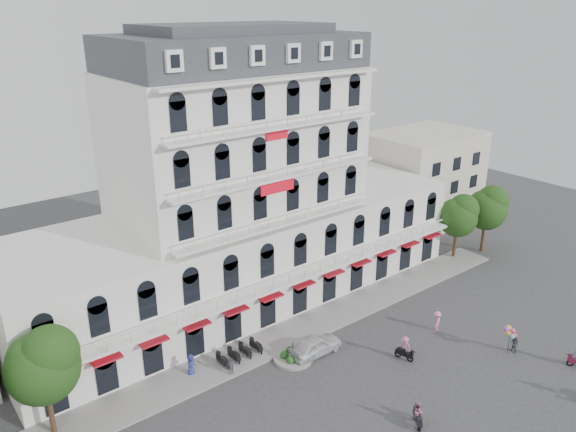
# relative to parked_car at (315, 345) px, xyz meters

# --- Properties ---
(ground) EXTENTS (120.00, 120.00, 0.00)m
(ground) POSITION_rel_parked_car_xyz_m (1.01, -5.50, -0.81)
(ground) COLOR #38383A
(ground) RESTS_ON ground
(sidewalk) EXTENTS (53.00, 4.00, 0.16)m
(sidewalk) POSITION_rel_parked_car_xyz_m (1.01, 3.50, -0.73)
(sidewalk) COLOR gray
(sidewalk) RESTS_ON ground
(main_building) EXTENTS (45.00, 15.00, 25.80)m
(main_building) POSITION_rel_parked_car_xyz_m (1.01, 12.49, 9.15)
(main_building) COLOR silver
(main_building) RESTS_ON ground
(flank_building_east) EXTENTS (14.00, 10.00, 12.00)m
(flank_building_east) POSITION_rel_parked_car_xyz_m (31.01, 14.50, 5.19)
(flank_building_east) COLOR beige
(flank_building_east) RESTS_ON ground
(traffic_island) EXTENTS (3.20, 3.20, 1.60)m
(traffic_island) POSITION_rel_parked_car_xyz_m (-1.99, 0.50, -0.56)
(traffic_island) COLOR gray
(traffic_island) RESTS_ON ground
(parked_scooter_row) EXTENTS (4.40, 1.80, 1.10)m
(parked_scooter_row) POSITION_rel_parked_car_xyz_m (-5.34, 3.30, -0.81)
(parked_scooter_row) COLOR black
(parked_scooter_row) RESTS_ON ground
(tree_west_inner) EXTENTS (4.76, 4.76, 8.25)m
(tree_west_inner) POSITION_rel_parked_car_xyz_m (-19.93, 3.98, 4.87)
(tree_west_inner) COLOR #382314
(tree_west_inner) RESTS_ON ground
(tree_east_inner) EXTENTS (4.40, 4.37, 7.57)m
(tree_east_inner) POSITION_rel_parked_car_xyz_m (25.07, 4.48, 4.40)
(tree_east_inner) COLOR #382314
(tree_east_inner) RESTS_ON ground
(tree_east_outer) EXTENTS (4.65, 4.65, 8.05)m
(tree_east_outer) POSITION_rel_parked_car_xyz_m (29.07, 3.48, 4.74)
(tree_east_outer) COLOR #382314
(tree_east_outer) RESTS_ON ground
(parked_car) EXTENTS (4.78, 1.94, 1.63)m
(parked_car) POSITION_rel_parked_car_xyz_m (0.00, 0.00, 0.00)
(parked_car) COLOR silver
(parked_car) RESTS_ON ground
(rider_southwest) EXTENTS (1.20, 1.41, 1.93)m
(rider_southwest) POSITION_rel_parked_car_xyz_m (-0.01, -10.78, 0.14)
(rider_southwest) COLOR black
(rider_southwest) RESTS_ON ground
(rider_center) EXTENTS (0.88, 1.67, 2.14)m
(rider_center) POSITION_rel_parked_car_xyz_m (5.20, -5.11, 0.31)
(rider_center) COLOR black
(rider_center) RESTS_ON ground
(pedestrian_left) EXTENTS (1.07, 0.95, 1.83)m
(pedestrian_left) POSITION_rel_parked_car_xyz_m (-9.50, 3.91, 0.10)
(pedestrian_left) COLOR navy
(pedestrian_left) RESTS_ON ground
(pedestrian_mid) EXTENTS (0.97, 0.55, 1.55)m
(pedestrian_mid) POSITION_rel_parked_car_xyz_m (-7.06, 1.91, -0.04)
(pedestrian_mid) COLOR slate
(pedestrian_mid) RESTS_ON ground
(pedestrian_right) EXTENTS (1.41, 1.20, 1.89)m
(pedestrian_right) POSITION_rel_parked_car_xyz_m (10.81, -4.03, 0.13)
(pedestrian_right) COLOR pink
(pedestrian_right) RESTS_ON ground
(balloon_vendor) EXTENTS (1.33, 1.25, 2.45)m
(balloon_vendor) POSITION_rel_parked_car_xyz_m (12.93, -10.07, 0.48)
(balloon_vendor) COLOR #4E4E55
(balloon_vendor) RESTS_ON ground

